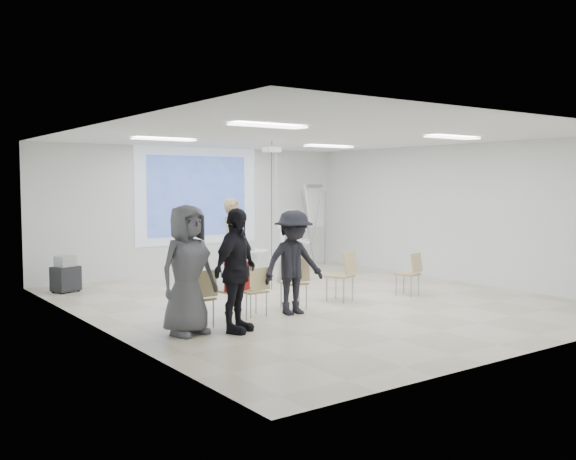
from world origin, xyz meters
TOP-DOWN VIEW (x-y plane):
  - floor at (0.00, 0.00)m, footprint 8.00×9.00m
  - ceiling at (0.00, 0.00)m, footprint 8.00×9.00m
  - wall_back at (0.00, 4.55)m, footprint 8.00×0.10m
  - wall_left at (-4.05, 0.00)m, footprint 0.10×9.00m
  - wall_right at (4.05, 0.00)m, footprint 0.10×9.00m
  - projection_halo at (0.00, 4.49)m, footprint 3.20×0.01m
  - projection_image at (0.00, 4.47)m, footprint 2.60×0.01m
  - pedestal_table at (0.32, 2.50)m, footprint 0.64×0.64m
  - player_left at (-0.44, 2.09)m, footprint 0.91×0.79m
  - player_right at (1.06, 2.10)m, footprint 1.04×0.95m
  - controller_left at (-0.26, 2.34)m, footprint 0.09×0.12m
  - controller_right at (0.88, 2.35)m, footprint 0.09×0.14m
  - chair_far_left at (-2.76, -0.81)m, footprint 0.42×0.45m
  - chair_left_mid at (-2.12, -0.70)m, footprint 0.56×0.58m
  - chair_left_inner at (-1.65, -0.60)m, footprint 0.38×0.41m
  - chair_center at (-0.75, -0.46)m, footprint 0.51×0.53m
  - chair_right_inner at (0.38, -0.40)m, footprint 0.57×0.59m
  - chair_right_far at (1.80, -0.71)m, footprint 0.49×0.51m
  - red_jacket at (-2.14, -0.83)m, footprint 0.47×0.21m
  - laptop at (-1.65, -0.51)m, footprint 0.30×0.22m
  - audience_left at (-2.46, -1.34)m, footprint 1.40×1.22m
  - audience_mid at (-1.03, -0.79)m, footprint 1.28×0.73m
  - audience_outer at (-3.09, -1.06)m, footprint 1.12×0.85m
  - flipchart_easel at (2.92, 3.67)m, footprint 0.86×0.68m
  - av_cart at (-3.42, 3.57)m, footprint 0.58×0.53m
  - ceiling_projector at (0.10, 1.49)m, footprint 0.30×0.25m
  - fluor_panel_nw at (-2.00, 2.00)m, footprint 1.20×0.30m
  - fluor_panel_ne at (2.00, 2.00)m, footprint 1.20×0.30m
  - fluor_panel_sw at (-2.00, -1.50)m, footprint 1.20×0.30m
  - fluor_panel_se at (2.00, -1.50)m, footprint 1.20×0.30m

SIDE VIEW (x-z plane):
  - floor at x=0.00m, z-range -0.10..0.00m
  - av_cart at x=-3.42m, z-range -0.03..0.69m
  - pedestal_table at x=0.32m, z-range 0.04..0.76m
  - laptop at x=-1.65m, z-range 0.42..0.44m
  - chair_left_inner at x=-1.65m, z-range 0.07..0.88m
  - chair_right_far at x=1.80m, z-range 0.08..0.91m
  - chair_far_left at x=-2.76m, z-range 0.08..0.95m
  - chair_center at x=-0.75m, z-range 0.08..0.97m
  - chair_right_inner at x=0.38m, z-range 0.08..1.01m
  - chair_left_mid at x=-2.12m, z-range 0.09..1.05m
  - red_jacket at x=-2.14m, z-range 0.50..0.94m
  - player_right at x=1.06m, z-range 0.00..1.75m
  - audience_mid at x=-1.03m, z-range 0.00..1.94m
  - audience_left at x=-2.46m, z-range 0.00..2.06m
  - audience_outer at x=-3.09m, z-range 0.00..2.07m
  - player_left at x=-0.44m, z-range 0.00..2.09m
  - controller_right at x=0.88m, z-range 1.16..1.20m
  - controller_left at x=-0.26m, z-range 1.36..1.40m
  - wall_back at x=0.00m, z-range 0.00..3.00m
  - wall_left at x=-4.05m, z-range 0.00..3.00m
  - wall_right at x=4.05m, z-range 0.00..3.00m
  - flipchart_easel at x=2.92m, z-range 0.50..2.61m
  - projection_halo at x=0.00m, z-range 0.70..3.00m
  - projection_image at x=0.00m, z-range 0.90..2.80m
  - ceiling_projector at x=0.10m, z-range 1.19..4.19m
  - fluor_panel_nw at x=-2.00m, z-range 2.96..2.98m
  - fluor_panel_ne at x=2.00m, z-range 2.96..2.98m
  - fluor_panel_sw at x=-2.00m, z-range 2.96..2.98m
  - fluor_panel_se at x=2.00m, z-range 2.96..2.98m
  - ceiling at x=0.00m, z-range 3.00..3.10m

